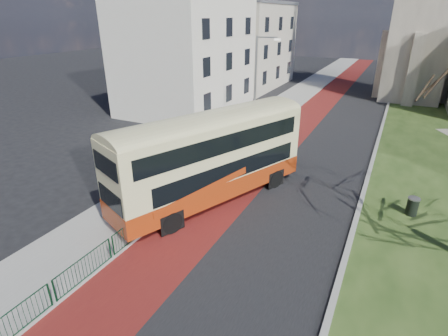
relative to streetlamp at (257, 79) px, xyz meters
The scene contains 12 objects.
ground 19.08m from the streetlamp, 76.42° to the right, with size 160.00×160.00×0.00m, color black.
road_carriageway 7.70m from the streetlamp, 18.88° to the left, with size 9.00×120.00×0.01m, color black.
bus_lane 5.91m from the streetlamp, 32.43° to the left, with size 3.40×120.00×0.01m, color #591414.
pavement_west 5.00m from the streetlamp, 108.07° to the left, with size 4.00×120.00×0.12m, color gray.
kerb_west 5.13m from the streetlamp, 56.03° to the left, with size 0.25×120.00×0.13m, color #999993.
kerb_east 12.07m from the streetlamp, 20.95° to the left, with size 0.25×80.00×0.13m, color #999993.
pedestrian_railing 14.64m from the streetlamp, 84.30° to the right, with size 0.07×24.00×1.12m.
street_block_near 10.62m from the streetlamp, 157.49° to the left, with size 10.30×14.30×13.00m.
street_block_far 22.24m from the streetlamp, 115.76° to the left, with size 10.30×16.30×11.50m.
streetlamp is the anchor object (origin of this frame).
bus 13.93m from the streetlamp, 78.49° to the right, with size 7.00×11.82×4.88m.
litter_bin 17.05m from the streetlamp, 38.54° to the right, with size 0.78×0.78×0.98m.
Camera 1 is at (6.85, -10.97, 9.74)m, focal length 28.00 mm.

